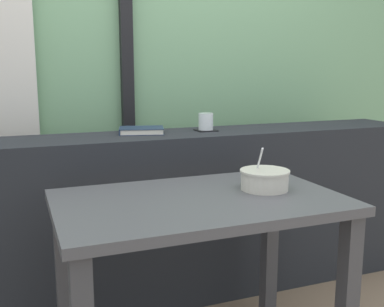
% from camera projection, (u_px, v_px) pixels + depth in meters
% --- Properties ---
extents(outdoor_backdrop, '(4.80, 0.08, 2.80)m').
position_uv_depth(outdoor_backdrop, '(133.00, 30.00, 2.71)').
color(outdoor_backdrop, '#7AAD7F').
rests_on(outdoor_backdrop, ground).
extents(window_divider_post, '(0.07, 0.05, 2.60)m').
position_uv_depth(window_divider_post, '(127.00, 46.00, 2.64)').
color(window_divider_post, black).
rests_on(window_divider_post, ground).
extents(dark_console_ledge, '(2.80, 0.37, 0.86)m').
position_uv_depth(dark_console_ledge, '(166.00, 217.00, 2.34)').
color(dark_console_ledge, '#23262B').
rests_on(dark_console_ledge, ground).
extents(breakfast_table, '(1.03, 0.64, 0.72)m').
position_uv_depth(breakfast_table, '(199.00, 230.00, 1.68)').
color(breakfast_table, '#414145').
rests_on(breakfast_table, ground).
extents(coaster_square, '(0.10, 0.10, 0.00)m').
position_uv_depth(coaster_square, '(206.00, 130.00, 2.36)').
color(coaster_square, black).
rests_on(coaster_square, dark_console_ledge).
extents(juice_glass, '(0.08, 0.08, 0.09)m').
position_uv_depth(juice_glass, '(206.00, 122.00, 2.36)').
color(juice_glass, white).
rests_on(juice_glass, coaster_square).
extents(closed_book, '(0.25, 0.21, 0.03)m').
position_uv_depth(closed_book, '(141.00, 130.00, 2.27)').
color(closed_book, '#1E2D47').
rests_on(closed_book, dark_console_ledge).
extents(soup_bowl, '(0.19, 0.19, 0.17)m').
position_uv_depth(soup_bowl, '(265.00, 180.00, 1.76)').
color(soup_bowl, beige).
rests_on(soup_bowl, breakfast_table).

